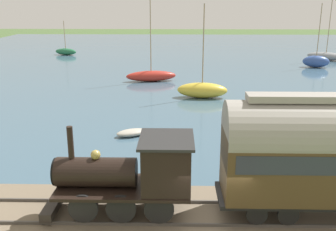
{
  "coord_description": "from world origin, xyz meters",
  "views": [
    {
      "loc": [
        -12.93,
        1.33,
        8.28
      ],
      "look_at": [
        6.59,
        1.77,
        2.45
      ],
      "focal_mm": 42.0,
      "sensor_mm": 36.0,
      "label": 1
    }
  ],
  "objects_px": {
    "steam_locomotive": "(136,171)",
    "sailboat_green": "(66,51)",
    "sailboat_yellow": "(202,90)",
    "sailboat_blue": "(316,61)",
    "rowboat_mid_harbor": "(132,133)",
    "sailboat_gray": "(326,56)",
    "sailboat_red": "(151,76)"
  },
  "relations": [
    {
      "from": "rowboat_mid_harbor",
      "to": "sailboat_blue",
      "type": "bearing_deg",
      "value": -63.15
    },
    {
      "from": "sailboat_yellow",
      "to": "steam_locomotive",
      "type": "bearing_deg",
      "value": 174.52
    },
    {
      "from": "sailboat_yellow",
      "to": "sailboat_gray",
      "type": "relative_size",
      "value": 0.85
    },
    {
      "from": "sailboat_red",
      "to": "sailboat_green",
      "type": "distance_m",
      "value": 24.22
    },
    {
      "from": "sailboat_green",
      "to": "sailboat_red",
      "type": "bearing_deg",
      "value": -129.58
    },
    {
      "from": "steam_locomotive",
      "to": "rowboat_mid_harbor",
      "type": "relative_size",
      "value": 2.5
    },
    {
      "from": "sailboat_blue",
      "to": "rowboat_mid_harbor",
      "type": "distance_m",
      "value": 32.95
    },
    {
      "from": "rowboat_mid_harbor",
      "to": "sailboat_green",
      "type": "bearing_deg",
      "value": -4.23
    },
    {
      "from": "sailboat_red",
      "to": "sailboat_gray",
      "type": "xyz_separation_m",
      "value": [
        15.05,
        -23.44,
        0.0
      ]
    },
    {
      "from": "sailboat_blue",
      "to": "sailboat_yellow",
      "type": "distance_m",
      "value": 22.07
    },
    {
      "from": "steam_locomotive",
      "to": "sailboat_yellow",
      "type": "distance_m",
      "value": 20.4
    },
    {
      "from": "steam_locomotive",
      "to": "sailboat_blue",
      "type": "height_order",
      "value": "sailboat_blue"
    },
    {
      "from": "sailboat_blue",
      "to": "sailboat_red",
      "type": "bearing_deg",
      "value": 127.96
    },
    {
      "from": "sailboat_yellow",
      "to": "sailboat_green",
      "type": "bearing_deg",
      "value": 40.78
    },
    {
      "from": "sailboat_red",
      "to": "rowboat_mid_harbor",
      "type": "relative_size",
      "value": 4.25
    },
    {
      "from": "sailboat_red",
      "to": "steam_locomotive",
      "type": "bearing_deg",
      "value": 172.28
    },
    {
      "from": "sailboat_blue",
      "to": "rowboat_mid_harbor",
      "type": "relative_size",
      "value": 3.51
    },
    {
      "from": "sailboat_gray",
      "to": "rowboat_mid_harbor",
      "type": "distance_m",
      "value": 39.77
    },
    {
      "from": "sailboat_red",
      "to": "rowboat_mid_harbor",
      "type": "bearing_deg",
      "value": 169.31
    },
    {
      "from": "sailboat_yellow",
      "to": "sailboat_gray",
      "type": "distance_m",
      "value": 28.8
    },
    {
      "from": "steam_locomotive",
      "to": "sailboat_blue",
      "type": "xyz_separation_m",
      "value": [
        36.05,
        -18.84,
        -1.43
      ]
    },
    {
      "from": "steam_locomotive",
      "to": "sailboat_green",
      "type": "xyz_separation_m",
      "value": [
        46.53,
        15.49,
        -1.67
      ]
    },
    {
      "from": "sailboat_gray",
      "to": "sailboat_yellow",
      "type": "bearing_deg",
      "value": 172.44
    },
    {
      "from": "steam_locomotive",
      "to": "sailboat_yellow",
      "type": "xyz_separation_m",
      "value": [
        20.01,
        -3.68,
        -1.51
      ]
    },
    {
      "from": "sailboat_yellow",
      "to": "sailboat_green",
      "type": "xyz_separation_m",
      "value": [
        26.52,
        19.16,
        -0.16
      ]
    },
    {
      "from": "steam_locomotive",
      "to": "sailboat_green",
      "type": "distance_m",
      "value": 49.07
    },
    {
      "from": "sailboat_blue",
      "to": "rowboat_mid_harbor",
      "type": "xyz_separation_m",
      "value": [
        -26.06,
        20.17,
        -0.55
      ]
    },
    {
      "from": "sailboat_green",
      "to": "rowboat_mid_harbor",
      "type": "relative_size",
      "value": 2.32
    },
    {
      "from": "sailboat_blue",
      "to": "sailboat_gray",
      "type": "distance_m",
      "value": 6.87
    },
    {
      "from": "sailboat_gray",
      "to": "steam_locomotive",
      "type": "bearing_deg",
      "value": -175.31
    },
    {
      "from": "sailboat_green",
      "to": "rowboat_mid_harbor",
      "type": "bearing_deg",
      "value": -144.53
    },
    {
      "from": "sailboat_blue",
      "to": "sailboat_gray",
      "type": "height_order",
      "value": "sailboat_gray"
    }
  ]
}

